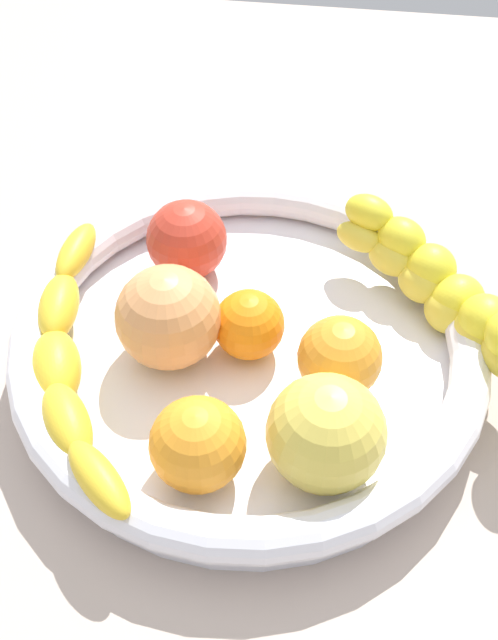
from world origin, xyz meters
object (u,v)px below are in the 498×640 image
Objects in this scene: banana_draped_right at (445,306)px; apple_yellow at (326,433)px; banana_draped_left at (67,359)px; orange_front at (198,444)px; banana_arching_top at (453,292)px; orange_mid_left at (243,325)px; tomato_red at (187,240)px; peach_blush at (168,317)px; fruit_bowl at (249,343)px; orange_mid_right at (340,358)px.

apple_yellow reaches higher than banana_draped_right.
banana_draped_left is 11.65cm from orange_front.
orange_front is at bearing 100.75° from apple_yellow.
orange_mid_left is at bearing 107.16° from banana_arching_top.
orange_mid_left is at bearing 35.61° from apple_yellow.
banana_draped_left is 1.37× the size of banana_arching_top.
tomato_red reaches higher than banana_draped_left.
banana_arching_top reaches higher than banana_draped_left.
banana_draped_right is 2.80× the size of orange_front.
peach_blush reaches higher than tomato_red.
banana_arching_top is 15.59cm from apple_yellow.
banana_draped_left is at bearing 111.62° from fruit_bowl.
orange_mid_left is 5.23cm from peach_blush.
banana_arching_top is (0.58, -0.41, 0.95)cm from banana_draped_right.
fruit_bowl is 4.60× the size of peach_blush.
fruit_bowl is at bearing -141.50° from tomato_red.
peach_blush is at bearing 84.20° from orange_mid_right.
orange_mid_right is (2.31, -18.17, 0.58)cm from banana_draped_left.
banana_arching_top is 15.14cm from orange_mid_left.
banana_draped_right is 14.92cm from apple_yellow.
apple_yellow reaches higher than banana_draped_left.
banana_arching_top is at bearing -98.68° from tomato_red.
banana_draped_right reaches higher than fruit_bowl.
apple_yellow is at bearing -103.63° from banana_draped_left.
banana_arching_top is at bearing -46.67° from orange_front.
fruit_bowl is 6.72× the size of orange_mid_left.
banana_draped_right is 1.19cm from banana_arching_top.
banana_arching_top and tomato_red have the same top height.
banana_draped_left is (-4.65, 11.74, 1.74)cm from fruit_bowl.
banana_draped_right is at bearing -71.56° from banana_draped_left.
orange_mid_left is 10.96cm from apple_yellow.
fruit_bowl is at bearing 33.60° from apple_yellow.
orange_mid_left is (-0.07, 0.41, 1.98)cm from fruit_bowl.
fruit_bowl is 12.75cm from banana_draped_left.
banana_draped_left is at bearing 112.01° from orange_mid_left.
tomato_red reaches higher than fruit_bowl.
orange_mid_left reaches higher than fruit_bowl.
apple_yellow reaches higher than fruit_bowl.
apple_yellow reaches higher than banana_arching_top.
orange_front reaches higher than fruit_bowl.
orange_front is (-14.76, 15.64, -0.46)cm from banana_arching_top.
apple_yellow is 13.76cm from peach_blush.
orange_mid_right is 0.78× the size of peach_blush.
banana_draped_left is 7.38cm from peach_blush.
tomato_red is at bearing 79.47° from banana_draped_right.
apple_yellow is (-6.59, 0.49, 0.80)cm from orange_mid_right.
peach_blush is at bearing 104.57° from banana_draped_right.
peach_blush reaches higher than orange_mid_left.
orange_front is 11.36cm from orange_mid_right.
orange_front is 10.00cm from peach_blush.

